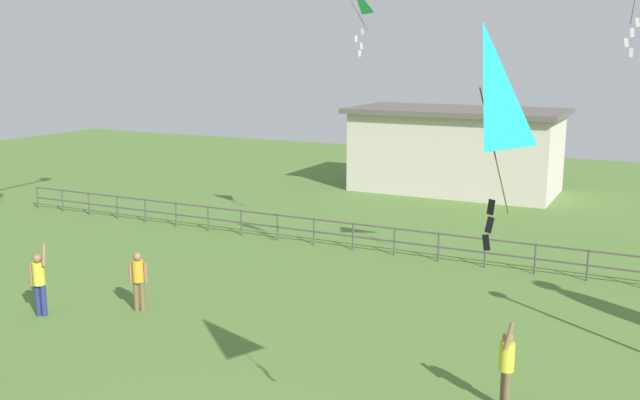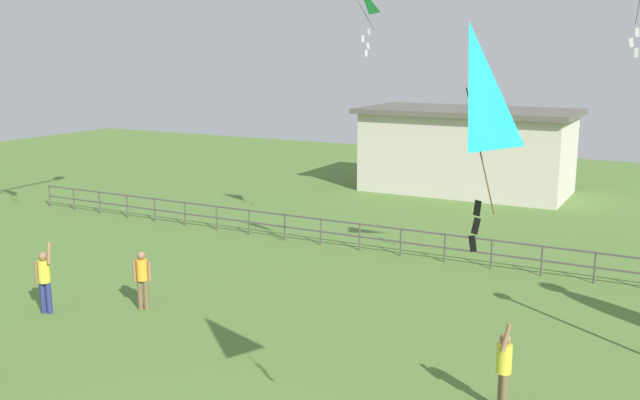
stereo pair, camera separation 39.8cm
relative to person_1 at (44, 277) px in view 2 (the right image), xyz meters
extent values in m
cylinder|color=navy|center=(0.07, 0.03, -0.54)|extent=(0.14, 0.14, 0.82)
cylinder|color=navy|center=(-0.08, -0.03, -0.54)|extent=(0.14, 0.14, 0.82)
cylinder|color=gold|center=(0.00, 0.00, 0.15)|extent=(0.30, 0.30, 0.58)
sphere|color=#8C6647|center=(0.00, 0.00, 0.55)|extent=(0.22, 0.22, 0.22)
cylinder|color=#8C6647|center=(0.20, 0.03, 0.67)|extent=(0.15, 0.21, 0.56)
cylinder|color=#8C6647|center=(-0.19, -0.07, 0.12)|extent=(0.09, 0.09, 0.55)
cylinder|color=brown|center=(11.60, 0.32, -0.57)|extent=(0.13, 0.13, 0.77)
cylinder|color=brown|center=(11.52, 0.45, -0.57)|extent=(0.13, 0.13, 0.77)
cylinder|color=gold|center=(11.56, 0.39, 0.09)|extent=(0.28, 0.28, 0.55)
sphere|color=#8C6647|center=(11.56, 0.39, 0.47)|extent=(0.21, 0.21, 0.21)
cylinder|color=#8C6647|center=(11.62, 0.20, 0.58)|extent=(0.20, 0.17, 0.52)
cylinder|color=#8C6647|center=(11.47, 0.55, 0.06)|extent=(0.08, 0.08, 0.52)
cylinder|color=brown|center=(1.92, 1.35, -0.56)|extent=(0.13, 0.13, 0.79)
cylinder|color=brown|center=(2.06, 1.43, -0.56)|extent=(0.13, 0.13, 0.79)
cylinder|color=orange|center=(1.99, 1.39, 0.11)|extent=(0.29, 0.29, 0.56)
sphere|color=#8C6647|center=(1.99, 1.39, 0.50)|extent=(0.21, 0.21, 0.21)
cylinder|color=#8C6647|center=(1.82, 1.30, 0.08)|extent=(0.09, 0.09, 0.53)
cylinder|color=#8C6647|center=(2.16, 1.48, 0.08)|extent=(0.09, 0.09, 0.53)
pyramid|color=#19B2B2|center=(11.85, -3.61, 5.17)|extent=(0.76, 0.87, 1.46)
cylinder|color=#4C381E|center=(12.08, -3.72, 4.44)|extent=(0.48, 0.23, 1.46)
cube|color=black|center=(12.07, -3.72, 3.75)|extent=(0.11, 0.05, 0.21)
cube|color=black|center=(12.07, -3.72, 3.53)|extent=(0.11, 0.03, 0.21)
cube|color=black|center=(12.04, -3.73, 3.31)|extent=(0.11, 0.01, 0.21)
pyramid|color=#1EB759|center=(4.72, 8.45, 7.14)|extent=(1.03, 1.09, 0.89)
cylinder|color=#4C381E|center=(4.92, 8.62, 6.70)|extent=(0.44, 0.36, 0.89)
cube|color=white|center=(5.00, 8.66, 6.23)|extent=(0.10, 0.05, 0.20)
cube|color=white|center=(4.84, 8.58, 6.01)|extent=(0.09, 0.03, 0.20)
cube|color=white|center=(4.99, 8.65, 5.79)|extent=(0.11, 0.02, 0.21)
cube|color=white|center=(4.94, 8.63, 5.57)|extent=(0.08, 0.02, 0.20)
cylinder|color=#4C381E|center=(12.89, 5.49, 6.71)|extent=(0.14, 0.28, 1.00)
cube|color=white|center=(12.90, 5.49, 6.02)|extent=(0.10, 0.03, 0.21)
cube|color=white|center=(12.80, 5.44, 5.80)|extent=(0.11, 0.02, 0.21)
cube|color=white|center=(12.91, 5.50, 5.58)|extent=(0.08, 0.04, 0.20)
cylinder|color=#4C4742|center=(-10.28, 9.18, -0.48)|extent=(0.06, 0.06, 0.95)
cylinder|color=#4C4742|center=(-8.82, 9.18, -0.48)|extent=(0.06, 0.06, 0.95)
cylinder|color=#4C4742|center=(-7.34, 9.18, -0.48)|extent=(0.06, 0.06, 0.95)
cylinder|color=#4C4742|center=(-5.83, 9.18, -0.48)|extent=(0.06, 0.06, 0.95)
cylinder|color=#4C4742|center=(-4.39, 9.18, -0.48)|extent=(0.06, 0.06, 0.95)
cylinder|color=#4C4742|center=(-2.89, 9.18, -0.48)|extent=(0.06, 0.06, 0.95)
cylinder|color=#4C4742|center=(-1.39, 9.18, -0.48)|extent=(0.06, 0.06, 0.95)
cylinder|color=#4C4742|center=(0.07, 9.18, -0.48)|extent=(0.06, 0.06, 0.95)
cylinder|color=#4C4742|center=(1.60, 9.18, -0.48)|extent=(0.06, 0.06, 0.95)
cylinder|color=#4C4742|center=(3.05, 9.18, -0.48)|extent=(0.06, 0.06, 0.95)
cylinder|color=#4C4742|center=(4.53, 9.18, -0.48)|extent=(0.06, 0.06, 0.95)
cylinder|color=#4C4742|center=(6.02, 9.18, -0.48)|extent=(0.06, 0.06, 0.95)
cylinder|color=#4C4742|center=(7.51, 9.18, -0.48)|extent=(0.06, 0.06, 0.95)
cylinder|color=#4C4742|center=(9.01, 9.18, -0.48)|extent=(0.06, 0.06, 0.95)
cylinder|color=#4C4742|center=(10.52, 9.18, -0.48)|extent=(0.06, 0.06, 0.95)
cylinder|color=#4C4742|center=(12.01, 9.18, -0.48)|extent=(0.06, 0.06, 0.95)
cube|color=#4C4742|center=(7.70, 9.18, -0.04)|extent=(36.00, 0.05, 0.05)
cube|color=#4C4742|center=(7.70, 9.18, -0.48)|extent=(36.00, 0.05, 0.05)
cube|color=beige|center=(4.55, 21.18, 0.91)|extent=(9.37, 4.70, 3.73)
cube|color=#59544C|center=(4.55, 21.18, 2.90)|extent=(9.97, 5.30, 0.24)
camera|label=1|loc=(14.00, -12.13, 5.56)|focal=40.06mm
camera|label=2|loc=(14.35, -11.95, 5.56)|focal=40.06mm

